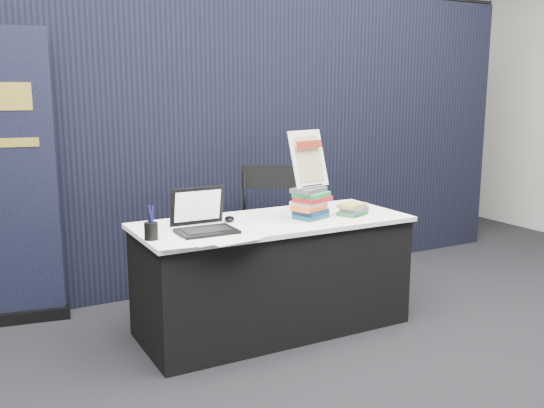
{
  "coord_description": "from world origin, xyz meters",
  "views": [
    {
      "loc": [
        -1.85,
        -2.86,
        1.61
      ],
      "look_at": [
        -0.01,
        0.55,
        0.86
      ],
      "focal_mm": 40.0,
      "sensor_mm": 36.0,
      "label": 1
    }
  ],
  "objects": [
    {
      "name": "brochure_left",
      "position": [
        -0.73,
        0.25,
        0.75
      ],
      "size": [
        0.31,
        0.23,
        0.0
      ],
      "primitive_type": "cube",
      "rotation": [
        0.0,
        0.0,
        -0.09
      ],
      "color": "silver",
      "rests_on": "display_table"
    },
    {
      "name": "pen_cup",
      "position": [
        -0.86,
        0.42,
        0.8
      ],
      "size": [
        0.08,
        0.08,
        0.1
      ],
      "primitive_type": "cylinder",
      "rotation": [
        0.0,
        0.0,
        -0.06
      ],
      "color": "black",
      "rests_on": "display_table"
    },
    {
      "name": "wall_back",
      "position": [
        0.0,
        4.0,
        1.75
      ],
      "size": [
        8.0,
        0.02,
        3.5
      ],
      "primitive_type": "cube",
      "color": "#ABA9A2",
      "rests_on": "floor"
    },
    {
      "name": "brochure_mid",
      "position": [
        -0.45,
        0.22,
        0.75
      ],
      "size": [
        0.33,
        0.26,
        0.0
      ],
      "primitive_type": "cube",
      "rotation": [
        0.0,
        0.0,
        0.15
      ],
      "color": "white",
      "rests_on": "display_table"
    },
    {
      "name": "display_table",
      "position": [
        0.0,
        0.55,
        0.38
      ],
      "size": [
        1.8,
        0.75,
        0.75
      ],
      "color": "black",
      "rests_on": "floor"
    },
    {
      "name": "info_sign",
      "position": [
        0.24,
        0.51,
        1.14
      ],
      "size": [
        0.3,
        0.17,
        0.39
      ],
      "rotation": [
        0.0,
        0.0,
        0.23
      ],
      "color": "black",
      "rests_on": "book_stack_tall"
    },
    {
      "name": "stacking_chair",
      "position": [
        0.31,
        0.98,
        0.57
      ],
      "size": [
        0.6,
        0.62,
        1.03
      ],
      "rotation": [
        0.0,
        0.0,
        -0.38
      ],
      "color": "black",
      "rests_on": "floor"
    },
    {
      "name": "brochure_right",
      "position": [
        -0.55,
        0.27,
        0.75
      ],
      "size": [
        0.37,
        0.29,
        0.0
      ],
      "primitive_type": "cube",
      "rotation": [
        0.0,
        0.0,
        0.22
      ],
      "color": "white",
      "rests_on": "display_table"
    },
    {
      "name": "laptop",
      "position": [
        -0.52,
        0.46,
        0.81
      ],
      "size": [
        0.35,
        0.28,
        0.26
      ],
      "rotation": [
        0.0,
        0.0,
        -0.01
      ],
      "color": "black",
      "rests_on": "display_table"
    },
    {
      "name": "floor",
      "position": [
        0.0,
        0.0,
        0.0
      ],
      "size": [
        8.0,
        8.0,
        0.0
      ],
      "primitive_type": "plane",
      "color": "black",
      "rests_on": "ground"
    },
    {
      "name": "book_stack_short",
      "position": [
        0.55,
        0.43,
        0.79
      ],
      "size": [
        0.23,
        0.2,
        0.08
      ],
      "rotation": [
        0.0,
        0.0,
        0.39
      ],
      "color": "#217F3D",
      "rests_on": "display_table"
    },
    {
      "name": "drape_partition",
      "position": [
        0.0,
        1.6,
        1.2
      ],
      "size": [
        6.0,
        0.08,
        2.4
      ],
      "primitive_type": "cube",
      "color": "black",
      "rests_on": "floor"
    },
    {
      "name": "mouse",
      "position": [
        -0.27,
        0.65,
        0.77
      ],
      "size": [
        0.1,
        0.12,
        0.03
      ],
      "primitive_type": "ellipsoid",
      "rotation": [
        0.0,
        0.0,
        -0.43
      ],
      "color": "black",
      "rests_on": "display_table"
    },
    {
      "name": "book_stack_tall",
      "position": [
        0.24,
        0.48,
        0.85
      ],
      "size": [
        0.26,
        0.24,
        0.21
      ],
      "rotation": [
        0.0,
        0.0,
        0.4
      ],
      "color": "#18545D",
      "rests_on": "display_table"
    }
  ]
}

